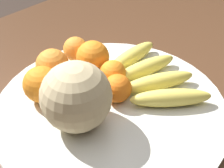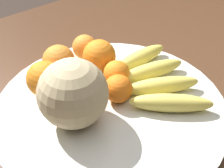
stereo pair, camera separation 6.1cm
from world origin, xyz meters
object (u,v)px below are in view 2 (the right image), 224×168
Objects in this scene: orange_back_left at (117,73)px; orange_back_right at (118,89)px; kitchen_table at (104,134)px; produce_tag at (82,78)px; orange_side_extra at (85,47)px; melon at (73,93)px; orange_mid_center at (44,79)px; fruit_bowl at (112,106)px; orange_front_right at (99,56)px; orange_front_left at (59,61)px; banana_bunch at (155,79)px; orange_top_small at (76,76)px.

orange_back_right reaches higher than orange_back_left.
orange_back_right is (0.02, -0.02, 0.14)m from kitchen_table.
orange_back_right is at bearing -69.97° from produce_tag.
orange_side_extra is at bearing 68.50° from kitchen_table.
melon is 1.74× the size of orange_mid_center.
orange_front_right is at bearing 64.91° from fruit_bowl.
produce_tag is at bearing -129.79° from orange_side_extra.
orange_front_left is at bearing 126.13° from orange_back_left.
fruit_bowl is 3.62× the size of melon.
orange_front_right is at bearing -27.26° from orange_front_left.
produce_tag is at bearing 99.26° from orange_back_right.
orange_front_right is at bearing -93.28° from orange_side_extra.
orange_mid_center is (-0.06, -0.04, 0.00)m from orange_front_left.
banana_bunch is 0.08m from orange_back_left.
orange_front_right is (0.08, -0.04, 0.00)m from orange_front_left.
kitchen_table is 19.37× the size of orange_mid_center.
fruit_bowl is at bearing -107.54° from orange_side_extra.
orange_top_small is at bearing 109.34° from kitchen_table.
orange_front_right reaches higher than orange_top_small.
orange_mid_center is at bearing 152.58° from orange_back_left.
orange_mid_center is at bearing 158.46° from orange_top_small.
orange_side_extra is (0.08, 0.02, -0.01)m from orange_front_left.
banana_bunch is 2.60× the size of produce_tag.
orange_front_left is (-0.03, 0.15, 0.04)m from fruit_bowl.
orange_side_extra is (0.08, 0.08, 0.00)m from orange_top_small.
fruit_bowl is at bearing -78.43° from orange_front_left.
orange_top_small is at bearing -166.25° from orange_front_right.
orange_side_extra is at bearing 72.46° from fruit_bowl.
kitchen_table is 0.11m from fruit_bowl.
fruit_bowl is at bearing -73.05° from orange_top_small.
produce_tag is (-0.06, -0.07, -0.03)m from orange_side_extra.
kitchen_table is 0.19m from orange_mid_center.
kitchen_table is 11.10× the size of melon.
orange_back_right is 0.10m from orange_top_small.
orange_back_right is at bearing -47.36° from orange_mid_center.
melon is at bearing -165.35° from orange_back_left.
orange_front_left is 0.06m from orange_top_small.
orange_side_extra is at bearing 22.54° from orange_mid_center.
orange_top_small is 0.62× the size of produce_tag.
orange_front_right is 1.31× the size of orange_top_small.
orange_side_extra reaches higher than banana_bunch.
orange_mid_center reaches higher than kitchen_table.
orange_front_right and orange_mid_center have the same top height.
orange_back_right and orange_side_extra have the same top height.
orange_mid_center is at bearing 178.02° from orange_front_right.
orange_front_left is (0.05, 0.14, -0.03)m from melon.
melon is at bearing 174.21° from fruit_bowl.
orange_back_left is 0.05m from orange_back_right.
orange_mid_center is at bearing -146.80° from orange_front_left.
orange_front_left is 0.09m from orange_front_right.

